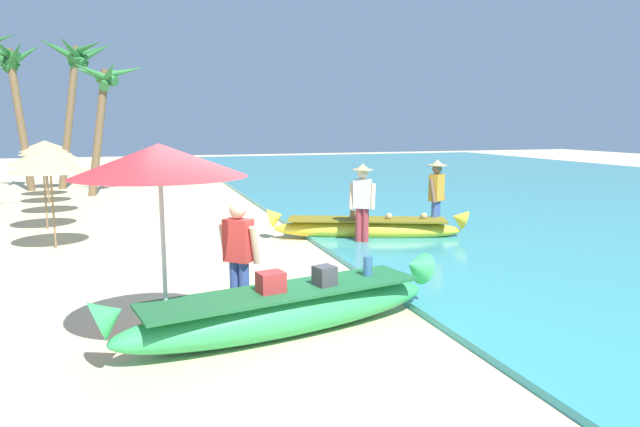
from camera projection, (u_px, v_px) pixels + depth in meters
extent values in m
plane|color=beige|center=(250.00, 320.00, 7.43)|extent=(80.00, 80.00, 0.00)
cube|color=teal|center=(614.00, 198.00, 19.27)|extent=(24.00, 56.00, 0.10)
ellipsoid|color=#38B760|center=(285.00, 313.00, 6.88)|extent=(4.25, 1.60, 0.55)
cone|color=#38B760|center=(109.00, 315.00, 5.83)|extent=(0.50, 0.53, 0.52)
cone|color=#38B760|center=(416.00, 266.00, 7.84)|extent=(0.50, 0.53, 0.52)
cube|color=#1E6435|center=(285.00, 291.00, 6.84)|extent=(3.59, 1.48, 0.04)
cylinder|color=#386699|center=(368.00, 267.00, 7.45)|extent=(0.12, 0.12, 0.28)
cube|color=#424247|center=(325.00, 276.00, 7.01)|extent=(0.30, 0.30, 0.26)
cube|color=#B73333|center=(271.00, 283.00, 6.73)|extent=(0.35, 0.31, 0.27)
ellipsoid|color=yellow|center=(367.00, 230.00, 12.55)|extent=(4.14, 2.19, 0.46)
cone|color=yellow|center=(276.00, 216.00, 12.63)|extent=(0.54, 0.55, 0.50)
cone|color=yellow|center=(459.00, 218.00, 12.39)|extent=(0.54, 0.55, 0.50)
cube|color=olive|center=(367.00, 219.00, 12.52)|extent=(3.52, 1.96, 0.04)
sphere|color=tan|center=(424.00, 216.00, 12.49)|extent=(0.16, 0.16, 0.16)
sphere|color=tan|center=(389.00, 216.00, 12.46)|extent=(0.16, 0.16, 0.16)
cube|color=#9E754C|center=(357.00, 215.00, 12.50)|extent=(0.35, 0.33, 0.20)
cylinder|color=#B2383D|center=(365.00, 227.00, 11.83)|extent=(0.14, 0.14, 0.82)
cylinder|color=#B2383D|center=(359.00, 227.00, 11.86)|extent=(0.14, 0.14, 0.82)
cube|color=silver|center=(362.00, 194.00, 11.73)|extent=(0.42, 0.38, 0.60)
cylinder|color=beige|center=(373.00, 197.00, 11.66)|extent=(0.18, 0.22, 0.55)
cylinder|color=beige|center=(352.00, 196.00, 11.78)|extent=(0.18, 0.22, 0.55)
sphere|color=beige|center=(363.00, 174.00, 11.66)|extent=(0.22, 0.22, 0.22)
cylinder|color=tan|center=(363.00, 170.00, 11.65)|extent=(0.44, 0.44, 0.02)
cone|color=tan|center=(363.00, 166.00, 11.64)|extent=(0.26, 0.26, 0.12)
cylinder|color=#3D5BA8|center=(235.00, 289.00, 7.47)|extent=(0.14, 0.14, 0.79)
cylinder|color=#3D5BA8|center=(244.00, 290.00, 7.41)|extent=(0.14, 0.14, 0.79)
cube|color=#DB3D38|center=(238.00, 240.00, 7.33)|extent=(0.42, 0.40, 0.56)
cylinder|color=beige|center=(225.00, 242.00, 7.45)|extent=(0.20, 0.20, 0.51)
cylinder|color=beige|center=(255.00, 245.00, 7.27)|extent=(0.20, 0.20, 0.51)
sphere|color=beige|center=(238.00, 210.00, 7.27)|extent=(0.22, 0.22, 0.22)
cylinder|color=#3D5BA8|center=(437.00, 219.00, 12.84)|extent=(0.14, 0.14, 0.85)
cylinder|color=#3D5BA8|center=(434.00, 219.00, 12.73)|extent=(0.14, 0.14, 0.85)
cube|color=gold|center=(437.00, 187.00, 12.67)|extent=(0.42, 0.38, 0.60)
cylinder|color=brown|center=(442.00, 189.00, 12.84)|extent=(0.19, 0.22, 0.55)
cylinder|color=brown|center=(433.00, 191.00, 12.49)|extent=(0.19, 0.22, 0.55)
sphere|color=brown|center=(437.00, 169.00, 12.60)|extent=(0.22, 0.22, 0.22)
cylinder|color=tan|center=(437.00, 165.00, 12.59)|extent=(0.44, 0.44, 0.02)
cone|color=tan|center=(437.00, 162.00, 12.58)|extent=(0.26, 0.26, 0.12)
cylinder|color=#B7B7BC|center=(163.00, 249.00, 6.35)|extent=(0.05, 0.05, 2.34)
cone|color=red|center=(159.00, 160.00, 6.19)|extent=(1.94, 1.94, 0.37)
cylinder|color=#333338|center=(168.00, 344.00, 6.53)|extent=(0.36, 0.36, 0.06)
cylinder|color=#8E6B47|center=(53.00, 204.00, 11.52)|extent=(0.04, 0.04, 1.90)
cone|color=tan|center=(50.00, 165.00, 11.39)|extent=(1.60, 1.60, 0.32)
cylinder|color=#8E6B47|center=(45.00, 191.00, 13.65)|extent=(0.04, 0.04, 1.90)
cone|color=tan|center=(42.00, 158.00, 13.52)|extent=(1.60, 1.60, 0.32)
cylinder|color=#8E6B47|center=(51.00, 181.00, 15.98)|extent=(0.04, 0.04, 1.90)
cone|color=tan|center=(49.00, 153.00, 15.85)|extent=(1.60, 1.60, 0.32)
cylinder|color=#8E6B47|center=(47.00, 174.00, 18.08)|extent=(0.04, 0.04, 1.90)
cone|color=tan|center=(45.00, 150.00, 17.96)|extent=(1.60, 1.60, 0.32)
cylinder|color=#8E6B47|center=(45.00, 170.00, 19.97)|extent=(0.04, 0.04, 1.90)
cone|color=tan|center=(44.00, 147.00, 19.84)|extent=(1.60, 1.60, 0.32)
cylinder|color=#8E6B47|center=(46.00, 165.00, 22.37)|extent=(0.04, 0.04, 1.90)
cone|color=tan|center=(45.00, 145.00, 22.25)|extent=(1.60, 1.60, 0.32)
cylinder|color=brown|center=(20.00, 121.00, 21.27)|extent=(0.68, 0.28, 5.35)
cone|color=#287033|center=(22.00, 57.00, 20.93)|extent=(1.54, 0.48, 1.19)
cone|color=#287033|center=(20.00, 57.00, 21.19)|extent=(1.32, 1.28, 1.15)
cone|color=#287033|center=(7.00, 56.00, 21.14)|extent=(0.80, 1.51, 1.04)
cone|color=#287033|center=(4.00, 49.00, 20.28)|extent=(0.51, 2.04, 0.73)
cone|color=#287033|center=(14.00, 56.00, 20.57)|extent=(1.11, 1.42, 1.18)
cylinder|color=brown|center=(69.00, 118.00, 22.04)|extent=(1.16, 0.28, 5.59)
cone|color=#287033|center=(91.00, 54.00, 21.95)|extent=(1.81, 0.41, 1.24)
cone|color=#287033|center=(87.00, 53.00, 22.21)|extent=(1.46, 1.58, 0.99)
cone|color=#287033|center=(75.00, 54.00, 22.09)|extent=(0.79, 1.45, 1.09)
cone|color=#287033|center=(67.00, 53.00, 21.83)|extent=(1.59, 1.01, 1.10)
cone|color=#287033|center=(63.00, 52.00, 21.44)|extent=(1.87, 1.05, 1.21)
cone|color=#287033|center=(71.00, 50.00, 21.26)|extent=(0.93, 1.90, 1.04)
cone|color=#287033|center=(85.00, 48.00, 21.55)|extent=(1.48, 1.47, 0.71)
cylinder|color=brown|center=(99.00, 133.00, 20.00)|extent=(0.98, 0.28, 4.51)
cone|color=#337F3D|center=(119.00, 73.00, 19.91)|extent=(1.69, 0.36, 0.74)
cone|color=#337F3D|center=(110.00, 77.00, 20.27)|extent=(0.72, 1.79, 1.09)
cone|color=#337F3D|center=(93.00, 74.00, 19.95)|extent=(1.79, 1.45, 0.89)
cone|color=#337F3D|center=(95.00, 73.00, 19.50)|extent=(1.48, 1.02, 0.87)
cone|color=#337F3D|center=(109.00, 74.00, 19.46)|extent=(0.79, 1.51, 0.95)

